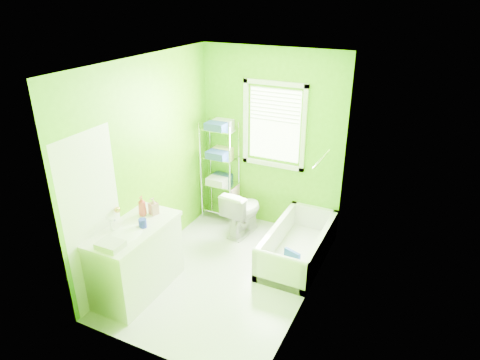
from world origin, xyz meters
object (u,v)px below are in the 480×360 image
at_px(toilet, 243,211).
at_px(wire_shelf_unit, 221,161).
at_px(bathtub, 297,249).
at_px(vanity, 136,258).

bearing_deg(toilet, wire_shelf_unit, -23.84).
distance_m(bathtub, vanity, 2.07).
bearing_deg(bathtub, toilet, 161.71).
relative_size(vanity, wire_shelf_unit, 0.73).
bearing_deg(vanity, wire_shelf_unit, 88.45).
xyz_separation_m(vanity, wire_shelf_unit, (0.05, 2.00, 0.49)).
distance_m(toilet, wire_shelf_unit, 0.82).
xyz_separation_m(toilet, vanity, (-0.55, -1.72, 0.10)).
xyz_separation_m(bathtub, toilet, (-0.94, 0.31, 0.20)).
distance_m(vanity, wire_shelf_unit, 2.06).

